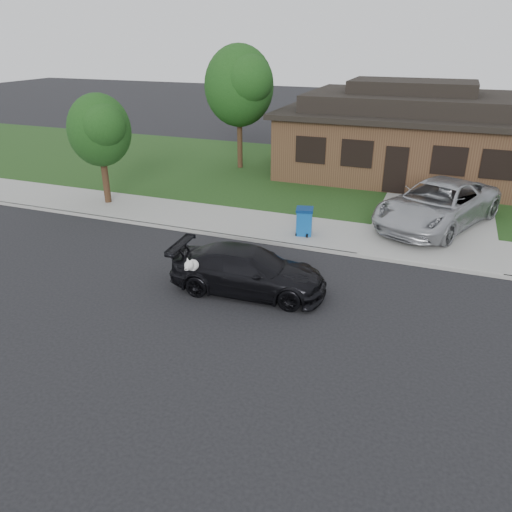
% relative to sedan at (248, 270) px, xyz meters
% --- Properties ---
extents(ground, '(120.00, 120.00, 0.00)m').
position_rel_sedan_xyz_m(ground, '(-1.25, 0.07, -0.66)').
color(ground, black).
rests_on(ground, ground).
extents(sidewalk, '(60.00, 3.00, 0.12)m').
position_rel_sedan_xyz_m(sidewalk, '(-1.25, 5.07, -0.60)').
color(sidewalk, gray).
rests_on(sidewalk, ground).
extents(curb, '(60.00, 0.12, 0.12)m').
position_rel_sedan_xyz_m(curb, '(-1.25, 3.57, -0.60)').
color(curb, gray).
rests_on(curb, ground).
extents(lawn, '(60.00, 13.00, 0.13)m').
position_rel_sedan_xyz_m(lawn, '(-1.25, 13.07, -0.59)').
color(lawn, '#193814').
rests_on(lawn, ground).
extents(driveway, '(4.50, 13.00, 0.14)m').
position_rel_sedan_xyz_m(driveway, '(4.75, 10.07, -0.59)').
color(driveway, gray).
rests_on(driveway, ground).
extents(sedan, '(4.62, 2.29, 1.31)m').
position_rel_sedan_xyz_m(sedan, '(0.00, 0.00, 0.00)').
color(sedan, black).
rests_on(sedan, ground).
extents(minivan, '(4.96, 6.66, 1.68)m').
position_rel_sedan_xyz_m(minivan, '(4.77, 7.32, 0.32)').
color(minivan, '#A9ABB0').
rests_on(minivan, driveway).
extents(recycling_bin, '(0.72, 0.72, 1.00)m').
position_rel_sedan_xyz_m(recycling_bin, '(0.34, 4.64, -0.03)').
color(recycling_bin, '#0E509F').
rests_on(recycling_bin, sidewalk).
extents(house, '(12.60, 8.60, 4.65)m').
position_rel_sedan_xyz_m(house, '(2.75, 15.07, 1.48)').
color(house, '#422B1C').
rests_on(house, ground).
extents(tree_0, '(3.78, 3.60, 6.34)m').
position_rel_sedan_xyz_m(tree_0, '(-5.58, 12.95, 3.82)').
color(tree_0, '#332114').
rests_on(tree_0, ground).
extents(tree_2, '(2.73, 2.60, 4.59)m').
position_rel_sedan_xyz_m(tree_2, '(-8.63, 5.18, 2.61)').
color(tree_2, '#332114').
rests_on(tree_2, ground).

